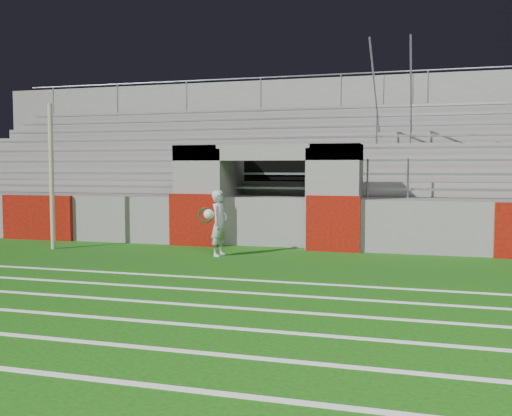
% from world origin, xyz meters
% --- Properties ---
extents(ground, '(90.00, 90.00, 0.00)m').
position_xyz_m(ground, '(0.00, 0.00, 0.00)').
color(ground, '#154B0C').
rests_on(ground, ground).
extents(field_post, '(0.11, 0.11, 3.59)m').
position_xyz_m(field_post, '(-4.97, 1.49, 1.79)').
color(field_post, tan).
rests_on(field_post, ground).
extents(field_markings, '(28.00, 8.09, 0.01)m').
position_xyz_m(field_markings, '(0.00, -5.00, 0.01)').
color(field_markings, white).
rests_on(field_markings, ground).
extents(stadium_structure, '(26.00, 8.48, 5.42)m').
position_xyz_m(stadium_structure, '(0.00, 7.97, 1.49)').
color(stadium_structure, slate).
rests_on(stadium_structure, ground).
extents(goalkeeper_with_ball, '(0.52, 0.59, 1.51)m').
position_xyz_m(goalkeeper_with_ball, '(-0.61, 1.56, 0.76)').
color(goalkeeper_with_ball, '#B2B7BC').
rests_on(goalkeeper_with_ball, ground).
extents(hose_coil, '(0.52, 0.14, 0.56)m').
position_xyz_m(hose_coil, '(-1.45, 2.93, 0.76)').
color(hose_coil, '#0C4015').
rests_on(hose_coil, ground).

